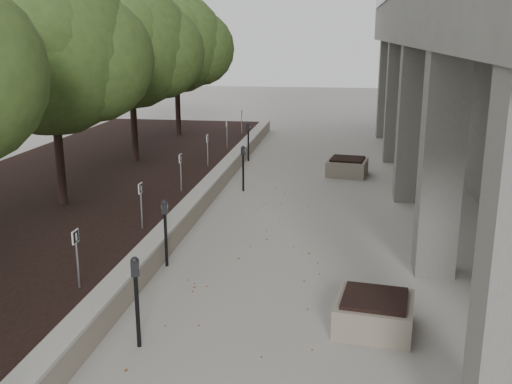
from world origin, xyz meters
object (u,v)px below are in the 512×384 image
Objects in this scene: crabapple_tree_4 at (131,73)px; parking_meter_5 at (248,142)px; parking_meter_3 at (166,233)px; planter_back at (347,167)px; parking_meter_4 at (243,169)px; crabapple_tree_5 at (176,65)px; crabapple_tree_3 at (54,87)px; planter_front at (374,313)px; parking_meter_2 at (137,302)px.

crabapple_tree_4 reaches higher than parking_meter_5.
parking_meter_3 is 0.98× the size of parking_meter_5.
parking_meter_5 reaches higher than planter_back.
crabapple_tree_5 is at bearing 128.57° from parking_meter_4.
crabapple_tree_4 is 4.83m from parking_meter_4.
parking_meter_3 is at bearing -75.39° from crabapple_tree_5.
parking_meter_3 is 8.76m from planter_back.
parking_meter_5 reaches higher than parking_meter_3.
planter_front is at bearing -32.11° from crabapple_tree_3.
parking_meter_3 reaches higher than parking_meter_4.
parking_meter_3 is at bearing -66.49° from crabapple_tree_4.
parking_meter_5 is 12.25m from planter_front.
planter_front is (3.28, -7.64, -0.39)m from parking_meter_4.
crabapple_tree_3 is at bearing -139.78° from planter_back.
parking_meter_2 is 11.41m from planter_back.
parking_meter_2 is (3.74, -15.43, -2.44)m from crabapple_tree_5.
planter_front is at bearing -64.00° from crabapple_tree_5.
crabapple_tree_3 reaches higher than planter_back.
crabapple_tree_3 is 1.00× the size of crabapple_tree_4.
crabapple_tree_5 is 4.07× the size of parking_meter_5.
crabapple_tree_5 is 16.06m from parking_meter_2.
crabapple_tree_5 is 16.29m from planter_front.
parking_meter_3 is (3.25, -12.47, -2.46)m from crabapple_tree_5.
crabapple_tree_3 is 4.21× the size of parking_meter_4.
crabapple_tree_4 is at bearing 90.00° from crabapple_tree_3.
parking_meter_3 is (3.25, -2.47, -2.46)m from crabapple_tree_3.
planter_back is at bearing -33.54° from crabapple_tree_5.
crabapple_tree_5 reaches higher than parking_meter_2.
parking_meter_4 is at bearing 113.21° from planter_front.
crabapple_tree_4 reaches higher than parking_meter_2.
planter_back reaches higher than planter_front.
planter_front is (3.29, 1.02, -0.42)m from parking_meter_2.
crabapple_tree_3 is 4.64× the size of planter_back.
crabapple_tree_3 is at bearing 108.04° from parking_meter_2.
parking_meter_3 is at bearing 152.83° from planter_front.
crabapple_tree_4 is at bearing -90.00° from crabapple_tree_5.
crabapple_tree_5 is 4.15× the size of parking_meter_3.
planter_back is at bearing 49.17° from parking_meter_4.
crabapple_tree_4 reaches higher than planter_front.
crabapple_tree_4 is 12.09m from planter_front.
planter_back is (3.38, 8.08, -0.38)m from parking_meter_3.
crabapple_tree_5 is 4.87× the size of planter_front.
crabapple_tree_5 is 13.12m from parking_meter_3.
crabapple_tree_4 reaches higher than parking_meter_4.
crabapple_tree_4 is 5.00m from crabapple_tree_5.
parking_meter_2 is 3.47m from planter_front.
parking_meter_5 reaches higher than parking_meter_4.
crabapple_tree_3 is 4.77m from parking_meter_3.
crabapple_tree_4 is at bearing 164.30° from parking_meter_4.
planter_back is at bearing 40.22° from crabapple_tree_3.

